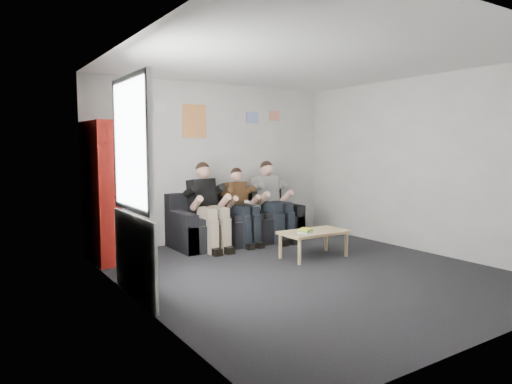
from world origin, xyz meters
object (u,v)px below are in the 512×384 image
(sofa, at_px, (236,224))
(bookshelf, at_px, (102,192))
(person_left, at_px, (209,206))
(person_right, at_px, (273,201))
(person_middle, at_px, (242,206))
(coffee_table, at_px, (314,234))

(sofa, distance_m, bookshelf, 2.33)
(sofa, height_order, person_left, person_left)
(person_left, xyz_separation_m, person_right, (1.24, 0.00, -0.00))
(person_middle, bearing_deg, person_right, -4.41)
(person_left, bearing_deg, coffee_table, -61.94)
(sofa, height_order, coffee_table, sofa)
(person_left, relative_size, person_middle, 1.08)
(person_left, bearing_deg, sofa, 8.73)
(coffee_table, distance_m, person_middle, 1.44)
(bookshelf, distance_m, person_left, 1.64)
(person_left, distance_m, person_right, 1.24)
(sofa, height_order, person_right, person_right)
(sofa, bearing_deg, person_middle, -90.00)
(bookshelf, relative_size, person_left, 1.43)
(bookshelf, relative_size, person_middle, 1.55)
(sofa, bearing_deg, person_right, -18.24)
(coffee_table, distance_m, person_right, 1.40)
(sofa, relative_size, bookshelf, 1.13)
(sofa, distance_m, person_right, 0.75)
(bookshelf, xyz_separation_m, coffee_table, (2.64, -1.47, -0.64))
(person_left, bearing_deg, person_right, -9.52)
(sofa, relative_size, person_left, 1.61)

